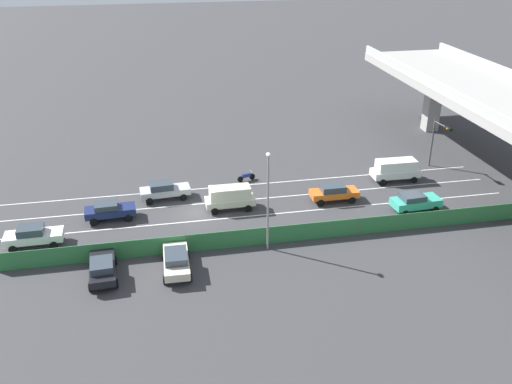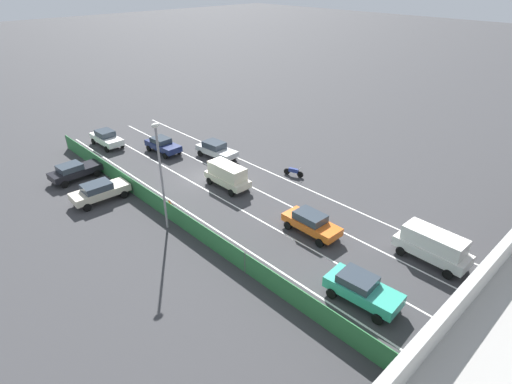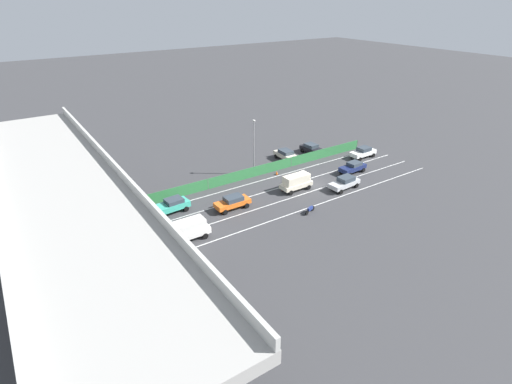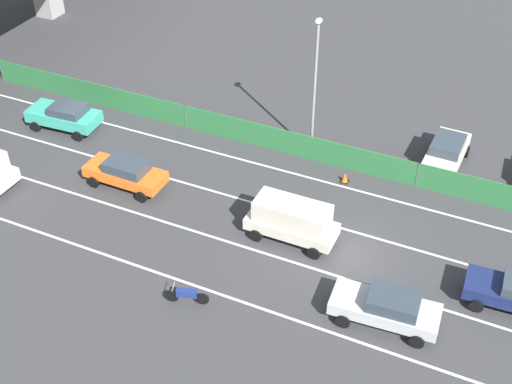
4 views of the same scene
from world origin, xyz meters
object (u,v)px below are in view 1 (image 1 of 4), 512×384
object	(u,v)px
car_van_white	(396,169)
car_hatchback_white	(33,235)
car_taxi_teal	(415,201)
car_sedan_silver	(164,190)
parked_sedan_dark	(102,268)
car_van_cream	(230,197)
car_taxi_orange	(334,192)
street_lamp	(268,193)
traffic_light	(439,136)
traffic_cone	(230,237)
car_sedan_navy	(109,210)
parked_sedan_cream	(176,260)
motorcycle	(246,176)

from	to	relation	value
car_van_white	car_hatchback_white	bearing A→B (deg)	-79.42
car_taxi_teal	car_sedan_silver	xyz separation A→B (m)	(-6.85, -21.83, -0.02)
car_sedan_silver	parked_sedan_dark	xyz separation A→B (m)	(12.38, -5.05, -0.04)
car_van_cream	car_hatchback_white	bearing A→B (deg)	-78.64
car_taxi_orange	street_lamp	world-z (taller)	street_lamp
car_van_cream	traffic_light	bearing A→B (deg)	102.41
traffic_cone	car_taxi_teal	bearing A→B (deg)	96.45
car_hatchback_white	car_taxi_teal	size ratio (longest dim) A/B	1.02
street_lamp	traffic_cone	world-z (taller)	street_lamp
car_hatchback_white	car_sedan_silver	distance (m)	12.51
car_taxi_orange	traffic_light	size ratio (longest dim) A/B	0.85
car_van_cream	parked_sedan_dark	distance (m)	14.08
traffic_light	car_van_cream	bearing A→B (deg)	-77.59
car_sedan_navy	car_hatchback_white	bearing A→B (deg)	-59.71
parked_sedan_dark	car_sedan_silver	bearing A→B (deg)	157.79
car_van_cream	traffic_light	world-z (taller)	traffic_light
car_sedan_silver	parked_sedan_dark	bearing A→B (deg)	-22.21
parked_sedan_cream	car_van_white	bearing A→B (deg)	118.26
car_taxi_orange	traffic_light	distance (m)	14.10
traffic_cone	traffic_light	bearing A→B (deg)	114.08
car_taxi_orange	parked_sedan_dark	bearing A→B (deg)	-66.55
car_hatchback_white	parked_sedan_dark	size ratio (longest dim) A/B	0.99
car_sedan_silver	car_van_white	bearing A→B (deg)	89.22
car_sedan_silver	traffic_light	world-z (taller)	traffic_light
car_taxi_teal	car_hatchback_white	bearing A→B (deg)	-90.49
car_van_cream	car_taxi_teal	bearing A→B (deg)	77.55
car_taxi_orange	car_hatchback_white	xyz separation A→B (m)	(3.03, -25.98, 0.03)
car_sedan_navy	traffic_cone	world-z (taller)	car_sedan_navy
car_taxi_orange	traffic_cone	size ratio (longest dim) A/B	7.93
car_van_cream	motorcycle	world-z (taller)	car_van_cream
car_taxi_teal	street_lamp	size ratio (longest dim) A/B	0.55
car_sedan_navy	parked_sedan_dark	bearing A→B (deg)	-1.19
traffic_light	traffic_cone	bearing A→B (deg)	-65.92
car_taxi_teal	car_sedan_silver	size ratio (longest dim) A/B	0.95
traffic_light	parked_sedan_dark	bearing A→B (deg)	-67.08
parked_sedan_dark	traffic_cone	distance (m)	10.53
car_sedan_navy	traffic_cone	distance (m)	11.19
car_van_white	parked_sedan_dark	distance (m)	30.41
car_sedan_navy	parked_sedan_dark	distance (m)	9.20
car_sedan_navy	car_van_white	size ratio (longest dim) A/B	0.92
car_sedan_navy	parked_sedan_cream	distance (m)	10.59
motorcycle	traffic_cone	xyz separation A→B (m)	(11.31, -3.43, -0.20)
motorcycle	car_van_white	bearing A→B (deg)	78.95
car_taxi_teal	parked_sedan_dark	world-z (taller)	car_taxi_teal
car_van_white	traffic_light	distance (m)	6.15
car_taxi_orange	car_sedan_navy	bearing A→B (deg)	-91.00
parked_sedan_dark	traffic_light	world-z (taller)	traffic_light
car_van_cream	car_taxi_teal	distance (m)	16.53
car_taxi_teal	traffic_cone	xyz separation A→B (m)	(1.92, -17.02, -0.67)
street_lamp	car_van_white	bearing A→B (deg)	124.11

